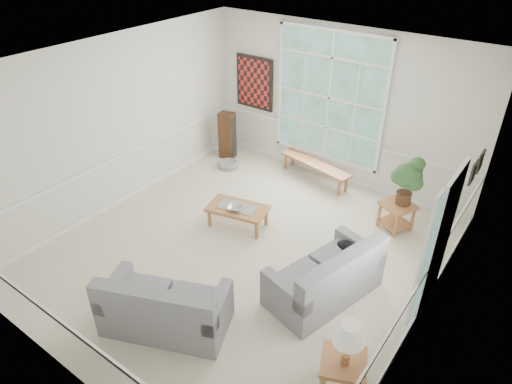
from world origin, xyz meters
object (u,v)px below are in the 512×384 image
loveseat_right (324,271)px  loveseat_front (165,300)px  end_table (396,216)px  side_table (342,375)px  coffee_table (238,216)px

loveseat_right → loveseat_front: size_ratio=1.02×
loveseat_front → end_table: bearing=44.8°
loveseat_front → side_table: loveseat_front is taller
coffee_table → side_table: side_table is taller
side_table → coffee_table: bearing=147.8°
coffee_table → side_table: size_ratio=2.00×
loveseat_right → loveseat_front: 2.17m
end_table → coffee_table: bearing=-145.4°
loveseat_right → end_table: bearing=98.8°
loveseat_right → end_table: loveseat_right is taller
end_table → side_table: (0.69, -3.35, 0.01)m
end_table → side_table: 3.42m
loveseat_right → end_table: 2.15m
end_table → side_table: bearing=-78.4°
end_table → loveseat_front: bearing=-112.7°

